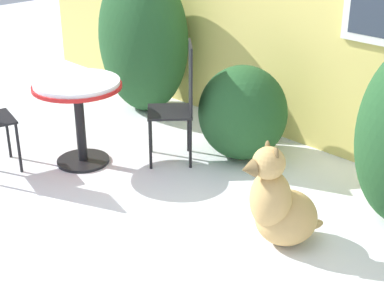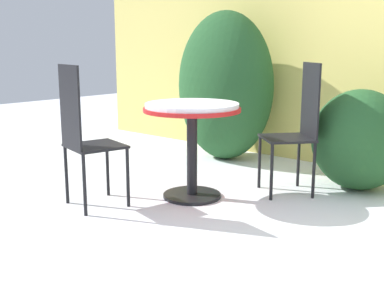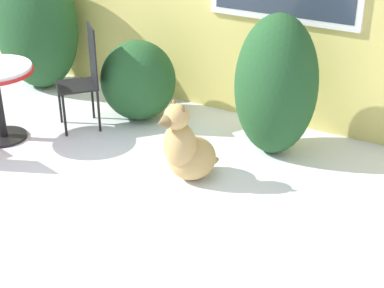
# 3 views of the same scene
# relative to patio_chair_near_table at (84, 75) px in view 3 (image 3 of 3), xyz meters

# --- Properties ---
(ground_plane) EXTENTS (16.00, 16.00, 0.00)m
(ground_plane) POSITION_rel_patio_chair_near_table_xyz_m (0.72, -1.16, -0.53)
(ground_plane) COLOR white
(shrub_left) EXTENTS (1.03, 0.78, 1.47)m
(shrub_left) POSITION_rel_patio_chair_near_table_xyz_m (-1.13, 0.58, 0.20)
(shrub_left) COLOR #235128
(shrub_left) RESTS_ON ground_plane
(shrub_middle) EXTENTS (0.75, 0.74, 0.80)m
(shrub_middle) POSITION_rel_patio_chair_near_table_xyz_m (0.33, 0.42, -0.13)
(shrub_middle) COLOR #235128
(shrub_middle) RESTS_ON ground_plane
(shrub_right) EXTENTS (0.73, 0.68, 1.27)m
(shrub_right) POSITION_rel_patio_chair_near_table_xyz_m (1.79, 0.40, 0.10)
(shrub_right) COLOR #235128
(shrub_right) RESTS_ON ground_plane
(patio_chair_near_table) EXTENTS (0.51, 0.51, 1.01)m
(patio_chair_near_table) POSITION_rel_patio_chair_near_table_xyz_m (0.00, 0.00, 0.00)
(patio_chair_near_table) COLOR black
(patio_chair_near_table) RESTS_ON ground_plane
(dog) EXTENTS (0.52, 0.61, 0.73)m
(dog) POSITION_rel_patio_chair_near_table_xyz_m (1.37, -0.42, -0.26)
(dog) COLOR tan
(dog) RESTS_ON ground_plane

